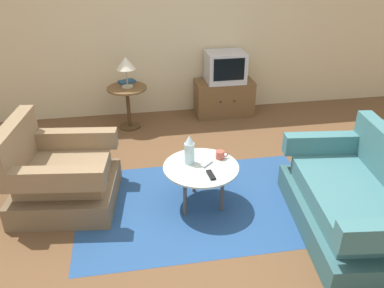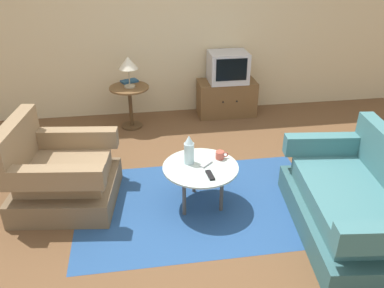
# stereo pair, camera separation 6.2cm
# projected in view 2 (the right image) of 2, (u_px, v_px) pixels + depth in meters

# --- Properties ---
(ground_plane) EXTENTS (16.00, 16.00, 0.00)m
(ground_plane) POSITION_uv_depth(u_px,v_px,m) (196.00, 210.00, 3.84)
(ground_plane) COLOR brown
(back_wall) EXTENTS (9.00, 0.12, 2.70)m
(back_wall) POSITION_uv_depth(u_px,v_px,m) (167.00, 19.00, 5.44)
(back_wall) COLOR #CCB78E
(back_wall) RESTS_ON ground
(area_rug) EXTENTS (2.40, 1.56, 0.00)m
(area_rug) POSITION_uv_depth(u_px,v_px,m) (200.00, 204.00, 3.92)
(area_rug) COLOR navy
(area_rug) RESTS_ON ground
(armchair) EXTENTS (1.06, 1.01, 0.87)m
(armchair) POSITION_uv_depth(u_px,v_px,m) (60.00, 176.00, 3.83)
(armchair) COLOR brown
(armchair) RESTS_ON ground
(couch) EXTENTS (1.03, 1.61, 0.84)m
(couch) POSITION_uv_depth(u_px,v_px,m) (356.00, 205.00, 3.44)
(couch) COLOR #325C60
(couch) RESTS_ON ground
(coffee_table) EXTENTS (0.72, 0.72, 0.44)m
(coffee_table) POSITION_uv_depth(u_px,v_px,m) (200.00, 170.00, 3.73)
(coffee_table) COLOR #B2C6C1
(coffee_table) RESTS_ON ground
(side_table) EXTENTS (0.53, 0.53, 0.58)m
(side_table) POSITION_uv_depth(u_px,v_px,m) (130.00, 98.00, 5.32)
(side_table) COLOR brown
(side_table) RESTS_ON ground
(tv_stand) EXTENTS (0.84, 0.44, 0.51)m
(tv_stand) POSITION_uv_depth(u_px,v_px,m) (226.00, 98.00, 5.79)
(tv_stand) COLOR brown
(tv_stand) RESTS_ON ground
(television) EXTENTS (0.54, 0.44, 0.43)m
(television) POSITION_uv_depth(u_px,v_px,m) (228.00, 67.00, 5.57)
(television) COLOR #B7B7BC
(television) RESTS_ON tv_stand
(table_lamp) EXTENTS (0.26, 0.26, 0.41)m
(table_lamp) POSITION_uv_depth(u_px,v_px,m) (128.00, 64.00, 5.10)
(table_lamp) COLOR #9E937A
(table_lamp) RESTS_ON side_table
(vase) EXTENTS (0.10, 0.10, 0.29)m
(vase) POSITION_uv_depth(u_px,v_px,m) (189.00, 150.00, 3.71)
(vase) COLOR silver
(vase) RESTS_ON coffee_table
(mug) EXTENTS (0.13, 0.08, 0.08)m
(mug) POSITION_uv_depth(u_px,v_px,m) (220.00, 155.00, 3.83)
(mug) COLOR #B74C3D
(mug) RESTS_ON coffee_table
(tv_remote_dark) EXTENTS (0.06, 0.16, 0.02)m
(tv_remote_dark) POSITION_uv_depth(u_px,v_px,m) (210.00, 175.00, 3.56)
(tv_remote_dark) COLOR black
(tv_remote_dark) RESTS_ON coffee_table
(tv_remote_silver) EXTENTS (0.14, 0.13, 0.02)m
(tv_remote_silver) POSITION_uv_depth(u_px,v_px,m) (206.00, 164.00, 3.74)
(tv_remote_silver) COLOR #B2B2B7
(tv_remote_silver) RESTS_ON coffee_table
(book) EXTENTS (0.26, 0.22, 0.03)m
(book) POSITION_uv_depth(u_px,v_px,m) (129.00, 81.00, 5.41)
(book) COLOR navy
(book) RESTS_ON side_table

